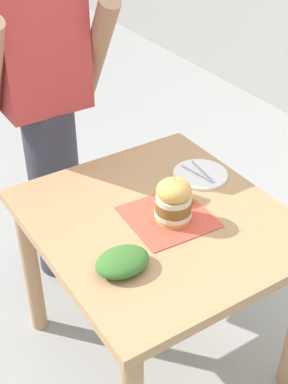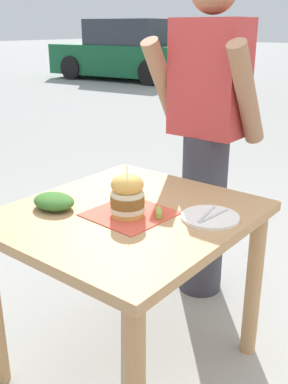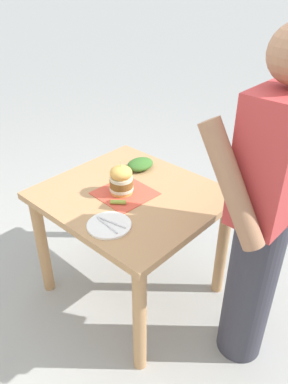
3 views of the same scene
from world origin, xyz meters
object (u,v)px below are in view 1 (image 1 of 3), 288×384
object	(u,v)px
side_plate_with_forks	(200,174)
diner_across_table	(47,111)
patio_table	(158,244)
pickle_spear	(183,198)
sandwich	(174,200)
side_salad	(122,262)

from	to	relation	value
side_plate_with_forks	diner_across_table	world-z (taller)	diner_across_table
patio_table	side_plate_with_forks	world-z (taller)	side_plate_with_forks
diner_across_table	patio_table	bearing A→B (deg)	-82.65
pickle_spear	side_plate_with_forks	distance (m)	0.19
sandwich	side_plate_with_forks	xyz separation A→B (m)	(0.26, 0.18, -0.08)
pickle_spear	side_salad	bearing A→B (deg)	-152.99
side_plate_with_forks	patio_table	bearing A→B (deg)	-155.06
patio_table	side_plate_with_forks	bearing A→B (deg)	24.94
sandwich	side_salad	xyz separation A→B (m)	(-0.28, -0.12, -0.06)
side_salad	diner_across_table	distance (m)	0.91
patio_table	side_salad	size ratio (longest dim) A/B	5.24
side_salad	diner_across_table	world-z (taller)	diner_across_table
pickle_spear	diner_across_table	world-z (taller)	diner_across_table
sandwich	diner_across_table	world-z (taller)	diner_across_table
patio_table	sandwich	distance (m)	0.22
pickle_spear	sandwich	bearing A→B (deg)	-143.18
side_plate_with_forks	diner_across_table	xyz separation A→B (m)	(-0.38, 0.60, 0.14)
sandwich	pickle_spear	xyz separation A→B (m)	(0.09, 0.07, -0.07)
side_salad	pickle_spear	bearing A→B (deg)	27.01
sandwich	diner_across_table	size ratio (longest dim) A/B	0.12
side_plate_with_forks	diner_across_table	size ratio (longest dim) A/B	0.13
sandwich	diner_across_table	bearing A→B (deg)	99.31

